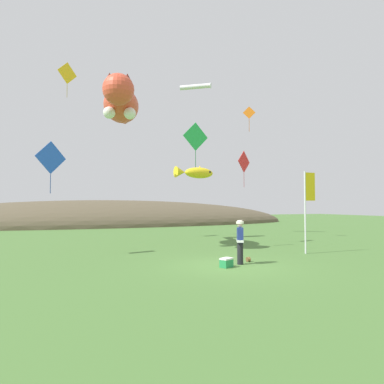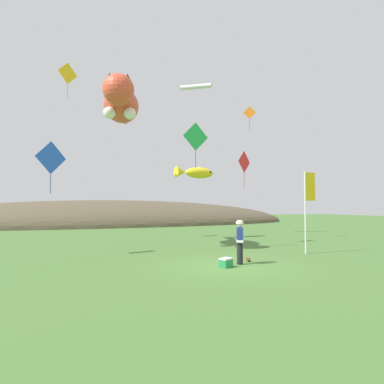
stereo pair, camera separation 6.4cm
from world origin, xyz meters
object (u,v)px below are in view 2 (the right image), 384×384
(kite_giant_cat, at_px, (121,104))
(kite_diamond_green, at_px, (196,137))
(kite_tube_streamer, at_px, (196,87))
(kite_diamond_red, at_px, (244,162))
(kite_diamond_orange, at_px, (249,113))
(kite_diamond_blue, at_px, (51,158))
(kite_fish_windsock, at_px, (195,173))
(festival_attendant, at_px, (240,241))
(kite_diamond_white, at_px, (129,105))
(kite_spool, at_px, (248,259))
(festival_banner_pole, at_px, (308,200))
(picnic_cooler, at_px, (226,263))
(kite_diamond_gold, at_px, (68,74))

(kite_giant_cat, relative_size, kite_diamond_green, 2.70)
(kite_tube_streamer, distance_m, kite_diamond_red, 9.20)
(kite_diamond_orange, xyz_separation_m, kite_diamond_blue, (-12.70, -3.24, -4.22))
(kite_fish_windsock, bearing_deg, kite_diamond_blue, -150.54)
(kite_diamond_orange, bearing_deg, festival_attendant, -124.06)
(kite_diamond_white, height_order, kite_diamond_blue, kite_diamond_white)
(festival_attendant, relative_size, kite_diamond_orange, 1.00)
(kite_diamond_white, relative_size, kite_diamond_red, 0.81)
(festival_attendant, bearing_deg, kite_spool, 33.23)
(kite_giant_cat, bearing_deg, festival_banner_pole, -30.46)
(picnic_cooler, bearing_deg, festival_attendant, 24.08)
(kite_giant_cat, xyz_separation_m, kite_tube_streamer, (7.00, 6.10, 3.84))
(kite_fish_windsock, bearing_deg, kite_diamond_green, -112.41)
(kite_diamond_white, bearing_deg, kite_fish_windsock, -26.91)
(kite_spool, distance_m, festival_banner_pole, 4.90)
(kite_diamond_red, height_order, kite_diamond_orange, kite_diamond_orange)
(kite_giant_cat, bearing_deg, kite_spool, -54.05)
(picnic_cooler, height_order, kite_diamond_red, kite_diamond_red)
(kite_fish_windsock, xyz_separation_m, kite_diamond_white, (-4.38, 2.22, 5.01))
(kite_fish_windsock, height_order, kite_diamond_green, kite_diamond_green)
(kite_spool, bearing_deg, kite_diamond_gold, 120.66)
(festival_attendant, height_order, kite_tube_streamer, kite_tube_streamer)
(kite_diamond_gold, bearing_deg, kite_diamond_blue, -97.33)
(kite_spool, height_order, kite_diamond_red, kite_diamond_red)
(kite_tube_streamer, bearing_deg, kite_diamond_white, 178.44)
(kite_fish_windsock, xyz_separation_m, kite_diamond_red, (1.51, -4.22, 0.34))
(kite_giant_cat, distance_m, kite_diamond_white, 6.72)
(kite_spool, distance_m, kite_fish_windsock, 11.11)
(festival_attendant, relative_size, kite_diamond_gold, 0.75)
(kite_tube_streamer, relative_size, kite_diamond_green, 0.92)
(picnic_cooler, distance_m, kite_tube_streamer, 17.74)
(festival_attendant, distance_m, kite_fish_windsock, 11.28)
(kite_diamond_green, height_order, kite_diamond_white, kite_diamond_white)
(kite_giant_cat, relative_size, kite_diamond_orange, 3.74)
(kite_fish_windsock, bearing_deg, kite_spool, -99.93)
(kite_giant_cat, xyz_separation_m, kite_diamond_red, (7.56, -0.20, -2.85))
(festival_attendant, xyz_separation_m, festival_banner_pole, (4.68, 1.43, 1.70))
(festival_banner_pole, xyz_separation_m, kite_diamond_blue, (-11.82, 3.57, 1.92))
(festival_banner_pole, relative_size, kite_diamond_green, 1.66)
(kite_fish_windsock, bearing_deg, festival_attendant, -102.87)
(kite_giant_cat, distance_m, kite_diamond_gold, 7.02)
(festival_attendant, bearing_deg, kite_giant_cat, 120.10)
(kite_tube_streamer, relative_size, kite_diamond_orange, 1.27)
(festival_attendant, bearing_deg, picnic_cooler, -155.92)
(kite_spool, xyz_separation_m, kite_diamond_green, (-0.55, 4.40, 5.96))
(kite_diamond_white, distance_m, kite_diamond_red, 9.90)
(kite_giant_cat, distance_m, kite_tube_streamer, 10.05)
(picnic_cooler, bearing_deg, kite_diamond_green, 80.19)
(festival_attendant, bearing_deg, kite_diamond_red, 57.76)
(picnic_cooler, relative_size, kite_diamond_red, 0.26)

